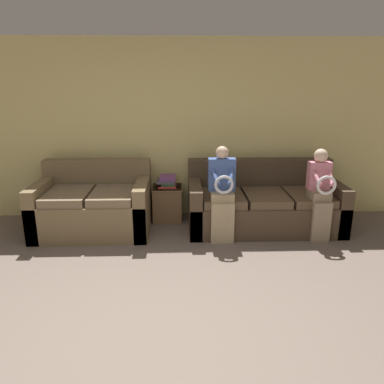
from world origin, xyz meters
TOP-DOWN VIEW (x-y plane):
  - ground_plane at (0.00, 0.00)m, footprint 14.00×14.00m
  - wall_back at (0.00, 3.07)m, footprint 7.14×0.06m
  - couch_main at (1.42, 2.49)m, footprint 2.05×0.97m
  - couch_side at (-0.90, 2.44)m, footprint 1.49×1.00m
  - child_left_seated at (0.79, 2.08)m, footprint 0.34×0.37m
  - child_right_seated at (2.04, 2.08)m, footprint 0.28×0.37m
  - side_shelf at (0.08, 2.81)m, footprint 0.43×0.43m
  - book_stack at (0.09, 2.81)m, footprint 0.27×0.29m

SIDE VIEW (x-z plane):
  - ground_plane at x=0.00m, z-range 0.00..0.00m
  - side_shelf at x=0.08m, z-range 0.01..0.51m
  - couch_main at x=1.42m, z-range -0.13..0.76m
  - couch_side at x=-0.90m, z-range -0.12..0.79m
  - book_stack at x=0.09m, z-range 0.50..0.66m
  - child_right_seated at x=2.04m, z-range 0.06..1.22m
  - child_left_seated at x=0.79m, z-range 0.05..1.24m
  - wall_back at x=0.00m, z-range 0.00..2.55m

